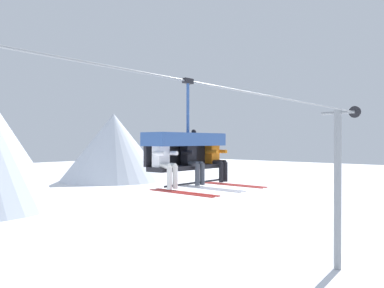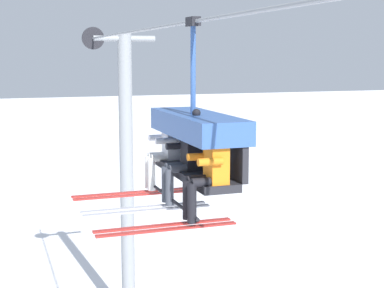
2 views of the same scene
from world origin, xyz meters
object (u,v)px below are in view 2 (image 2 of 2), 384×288
at_px(skier_black, 183,157).
at_px(lift_tower_near, 126,174).
at_px(skier_white, 164,148).
at_px(chairlift_chair, 198,135).
at_px(skier_orange, 206,170).

bearing_deg(skier_black, lift_tower_near, 173.11).
bearing_deg(lift_tower_near, skier_white, -7.87).
distance_m(lift_tower_near, chairlift_chair, 7.93).
bearing_deg(skier_white, skier_black, 0.43).
distance_m(lift_tower_near, skier_orange, 8.75).
distance_m(lift_tower_near, skier_white, 7.01).
relative_size(skier_white, skier_orange, 1.00).
height_order(lift_tower_near, skier_black, lift_tower_near).
xyz_separation_m(chairlift_chair, skier_white, (-0.90, -0.22, -0.29)).
distance_m(chairlift_chair, skier_black, 0.35).
distance_m(skier_white, skier_black, 0.91).
bearing_deg(skier_white, chairlift_chair, 13.78).
height_order(skier_black, skier_orange, skier_black).
relative_size(chairlift_chair, skier_white, 1.42).
bearing_deg(skier_orange, chairlift_chair, 166.22).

